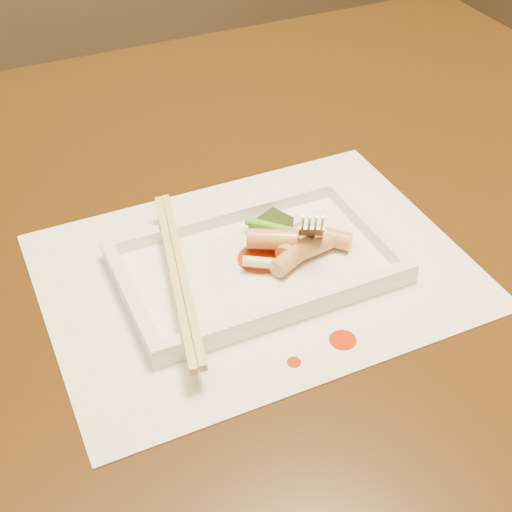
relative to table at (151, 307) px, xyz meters
name	(u,v)px	position (x,y,z in m)	size (l,w,h in m)	color
table	(151,307)	(0.00, 0.00, 0.00)	(1.40, 0.90, 0.75)	black
placemat	(256,271)	(0.08, -0.10, 0.10)	(0.40, 0.30, 0.00)	white
sauce_splatter_a	(343,340)	(0.11, -0.21, 0.10)	(0.02, 0.02, 0.00)	#B32C05
sauce_splatter_b	(294,362)	(0.06, -0.22, 0.10)	(0.01, 0.01, 0.00)	#B32C05
plate_base	(256,267)	(0.08, -0.10, 0.11)	(0.26, 0.16, 0.01)	white
plate_rim_far	(226,216)	(0.08, -0.02, 0.12)	(0.26, 0.01, 0.01)	white
plate_rim_near	(291,308)	(0.08, -0.17, 0.12)	(0.26, 0.01, 0.01)	white
plate_rim_left	(130,296)	(-0.04, -0.10, 0.12)	(0.01, 0.14, 0.01)	white
plate_rim_right	(368,225)	(0.21, -0.10, 0.12)	(0.01, 0.14, 0.01)	white
veg_piece	(271,225)	(0.12, -0.06, 0.12)	(0.04, 0.03, 0.01)	black
scallion_white	(264,263)	(0.09, -0.11, 0.12)	(0.01, 0.01, 0.04)	#EAEACC
scallion_green	(286,230)	(0.13, -0.08, 0.12)	(0.01, 0.01, 0.09)	#3B9417
chopstick_a	(174,274)	(0.00, -0.10, 0.13)	(0.01, 0.24, 0.01)	#CFBD67
chopstick_b	(182,272)	(0.01, -0.10, 0.13)	(0.01, 0.24, 0.01)	#CFBD67
fork	(316,173)	(0.15, -0.08, 0.18)	(0.09, 0.10, 0.14)	silver
sauce_blob_0	(260,258)	(0.09, -0.09, 0.11)	(0.04, 0.04, 0.00)	#B32C05
rice_cake_0	(331,237)	(0.16, -0.10, 0.12)	(0.02, 0.02, 0.04)	tan
rice_cake_1	(293,257)	(0.11, -0.11, 0.12)	(0.02, 0.02, 0.05)	tan
rice_cake_2	(272,239)	(0.11, -0.09, 0.13)	(0.02, 0.02, 0.05)	tan
rice_cake_3	(309,249)	(0.13, -0.11, 0.12)	(0.02, 0.02, 0.05)	tan
rice_cake_4	(292,242)	(0.12, -0.10, 0.12)	(0.02, 0.02, 0.04)	tan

